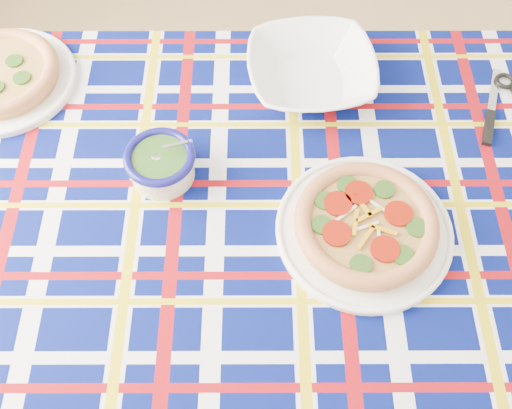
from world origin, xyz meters
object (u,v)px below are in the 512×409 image
(serving_bowl, at_px, (311,72))
(pesto_bowl, at_px, (161,162))
(dining_table, at_px, (257,246))
(main_focaccia_plate, at_px, (366,224))

(serving_bowl, bearing_deg, pesto_bowl, -126.57)
(pesto_bowl, bearing_deg, serving_bowl, 53.43)
(dining_table, distance_m, serving_bowl, 0.39)
(main_focaccia_plate, xyz_separation_m, serving_bowl, (-0.17, 0.33, 0.00))
(dining_table, bearing_deg, serving_bowl, 72.10)
(pesto_bowl, distance_m, serving_bowl, 0.38)
(main_focaccia_plate, height_order, serving_bowl, serving_bowl)
(dining_table, bearing_deg, main_focaccia_plate, -3.32)
(main_focaccia_plate, height_order, pesto_bowl, pesto_bowl)
(dining_table, bearing_deg, pesto_bowl, 147.05)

